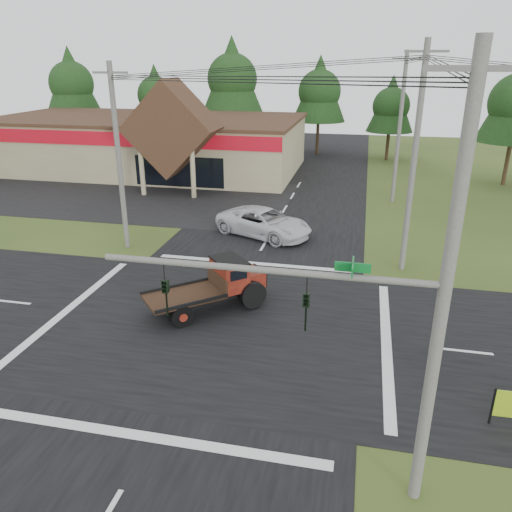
# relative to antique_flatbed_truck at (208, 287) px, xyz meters

# --- Properties ---
(ground) EXTENTS (120.00, 120.00, 0.00)m
(ground) POSITION_rel_antique_flatbed_truck_xyz_m (0.79, -1.24, -1.14)
(ground) COLOR #2F4217
(ground) RESTS_ON ground
(road_ns) EXTENTS (12.00, 120.00, 0.02)m
(road_ns) POSITION_rel_antique_flatbed_truck_xyz_m (0.79, -1.24, -1.13)
(road_ns) COLOR black
(road_ns) RESTS_ON ground
(road_ew) EXTENTS (120.00, 12.00, 0.02)m
(road_ew) POSITION_rel_antique_flatbed_truck_xyz_m (0.79, -1.24, -1.13)
(road_ew) COLOR black
(road_ew) RESTS_ON ground
(parking_apron) EXTENTS (28.00, 14.00, 0.02)m
(parking_apron) POSITION_rel_antique_flatbed_truck_xyz_m (-13.21, 17.76, -1.13)
(parking_apron) COLOR black
(parking_apron) RESTS_ON ground
(cvs_building) EXTENTS (30.40, 18.20, 9.19)m
(cvs_building) POSITION_rel_antique_flatbed_truck_xyz_m (-14.92, 28.33, 1.64)
(cvs_building) COLOR #978A66
(cvs_building) RESTS_ON ground
(traffic_signal_mast) EXTENTS (8.12, 0.24, 7.00)m
(traffic_signal_mast) POSITION_rel_antique_flatbed_truck_xyz_m (6.60, -8.74, 3.28)
(traffic_signal_mast) COLOR #595651
(traffic_signal_mast) RESTS_ON ground
(utility_pole_nr) EXTENTS (2.00, 0.30, 11.00)m
(utility_pole_nr) POSITION_rel_antique_flatbed_truck_xyz_m (8.29, -8.74, 4.50)
(utility_pole_nr) COLOR #595651
(utility_pole_nr) RESTS_ON ground
(utility_pole_nw) EXTENTS (2.00, 0.30, 10.50)m
(utility_pole_nw) POSITION_rel_antique_flatbed_truck_xyz_m (-7.21, 6.76, 4.25)
(utility_pole_nw) COLOR #595651
(utility_pole_nw) RESTS_ON ground
(utility_pole_ne) EXTENTS (2.00, 0.30, 11.50)m
(utility_pole_ne) POSITION_rel_antique_flatbed_truck_xyz_m (8.79, 6.76, 4.75)
(utility_pole_ne) COLOR #595651
(utility_pole_ne) RESTS_ON ground
(utility_pole_n) EXTENTS (2.00, 0.30, 11.20)m
(utility_pole_n) POSITION_rel_antique_flatbed_truck_xyz_m (8.79, 20.76, 4.60)
(utility_pole_n) COLOR #595651
(utility_pole_n) RESTS_ON ground
(tree_row_a) EXTENTS (6.72, 6.72, 12.12)m
(tree_row_a) POSITION_rel_antique_flatbed_truck_xyz_m (-29.21, 38.76, 6.91)
(tree_row_a) COLOR #332316
(tree_row_a) RESTS_ON ground
(tree_row_b) EXTENTS (5.60, 5.60, 10.10)m
(tree_row_b) POSITION_rel_antique_flatbed_truck_xyz_m (-19.21, 40.76, 5.56)
(tree_row_b) COLOR #332316
(tree_row_b) RESTS_ON ground
(tree_row_c) EXTENTS (7.28, 7.28, 13.13)m
(tree_row_c) POSITION_rel_antique_flatbed_truck_xyz_m (-9.21, 39.76, 7.58)
(tree_row_c) COLOR #332316
(tree_row_c) RESTS_ON ground
(tree_row_d) EXTENTS (6.16, 6.16, 11.11)m
(tree_row_d) POSITION_rel_antique_flatbed_truck_xyz_m (0.79, 40.76, 6.23)
(tree_row_d) COLOR #332316
(tree_row_d) RESTS_ON ground
(tree_row_e) EXTENTS (5.04, 5.04, 9.09)m
(tree_row_e) POSITION_rel_antique_flatbed_truck_xyz_m (8.79, 38.76, 4.89)
(tree_row_e) COLOR #332316
(tree_row_e) RESTS_ON ground
(antique_flatbed_truck) EXTENTS (5.48, 5.18, 2.28)m
(antique_flatbed_truck) POSITION_rel_antique_flatbed_truck_xyz_m (0.00, 0.00, 0.00)
(antique_flatbed_truck) COLOR #51100B
(antique_flatbed_truck) RESTS_ON ground
(white_pickup) EXTENTS (6.91, 5.24, 1.74)m
(white_pickup) POSITION_rel_antique_flatbed_truck_xyz_m (0.44, 10.55, -0.27)
(white_pickup) COLOR silver
(white_pickup) RESTS_ON ground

